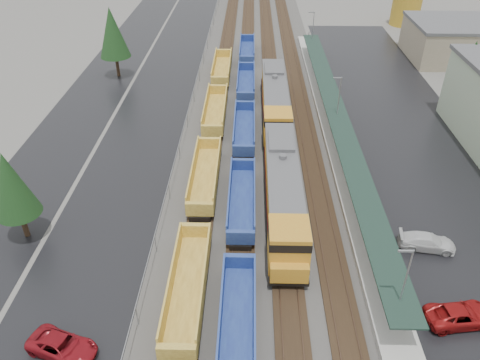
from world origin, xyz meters
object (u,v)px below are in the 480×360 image
(storage_tank, at_px, (406,10))
(locomotive_lead, at_px, (283,193))
(locomotive_trail, at_px, (275,102))
(parked_car_east_c, at_px, (427,242))
(well_string_blue, at_px, (242,200))
(parked_car_west_c, at_px, (62,346))
(parked_car_east_b, at_px, (460,315))
(well_string_yellow, at_px, (198,223))

(storage_tank, bearing_deg, locomotive_lead, -113.79)
(locomotive_trail, distance_m, parked_car_east_c, 28.66)
(locomotive_lead, height_order, well_string_blue, locomotive_lead)
(parked_car_west_c, distance_m, parked_car_east_b, 29.23)
(storage_tank, distance_m, parked_car_east_c, 74.23)
(well_string_yellow, bearing_deg, locomotive_lead, 20.23)
(parked_car_west_c, bearing_deg, storage_tank, -9.09)
(well_string_blue, height_order, parked_car_east_c, well_string_blue)
(parked_car_east_b, bearing_deg, storage_tank, -20.09)
(well_string_yellow, distance_m, well_string_blue, 5.46)
(locomotive_lead, relative_size, parked_car_east_c, 4.41)
(well_string_yellow, relative_size, parked_car_east_b, 17.60)
(well_string_yellow, height_order, well_string_blue, well_string_yellow)
(locomotive_lead, relative_size, parked_car_west_c, 4.34)
(parked_car_east_c, bearing_deg, locomotive_lead, 78.64)
(well_string_blue, distance_m, parked_car_west_c, 21.01)
(well_string_yellow, distance_m, parked_car_west_c, 15.70)
(well_string_blue, distance_m, storage_tank, 74.94)
(well_string_yellow, height_order, parked_car_east_c, well_string_yellow)
(locomotive_lead, xyz_separation_m, parked_car_west_c, (-16.30, -16.27, -1.93))
(parked_car_east_c, bearing_deg, locomotive_trail, 34.92)
(storage_tank, distance_m, parked_car_west_c, 95.75)
(locomotive_lead, height_order, locomotive_trail, same)
(storage_tank, height_order, parked_car_west_c, storage_tank)
(well_string_blue, relative_size, parked_car_east_c, 20.70)
(storage_tank, height_order, parked_car_east_b, storage_tank)
(storage_tank, bearing_deg, well_string_blue, -116.82)
(locomotive_trail, xyz_separation_m, storage_tank, (29.81, 46.62, 0.40))
(storage_tank, height_order, parked_car_east_c, storage_tank)
(storage_tank, bearing_deg, parked_car_east_b, -101.98)
(locomotive_trail, bearing_deg, parked_car_east_c, -63.49)
(parked_car_east_b, bearing_deg, locomotive_trail, 12.51)
(well_string_blue, bearing_deg, parked_car_east_b, -39.12)
(locomotive_lead, distance_m, parked_car_west_c, 23.11)
(locomotive_trail, relative_size, well_string_blue, 0.21)
(storage_tank, xyz_separation_m, parked_car_east_b, (-17.07, -80.46, -2.29))
(well_string_blue, height_order, parked_car_east_b, well_string_blue)
(parked_car_east_c, bearing_deg, storage_tank, -4.87)
(well_string_blue, xyz_separation_m, parked_car_east_c, (16.76, -5.35, -0.43))
(well_string_blue, bearing_deg, parked_car_east_c, -17.72)
(locomotive_trail, xyz_separation_m, well_string_yellow, (-8.00, -23.95, -1.44))
(locomotive_trail, xyz_separation_m, parked_car_east_c, (12.76, -25.59, -1.91))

